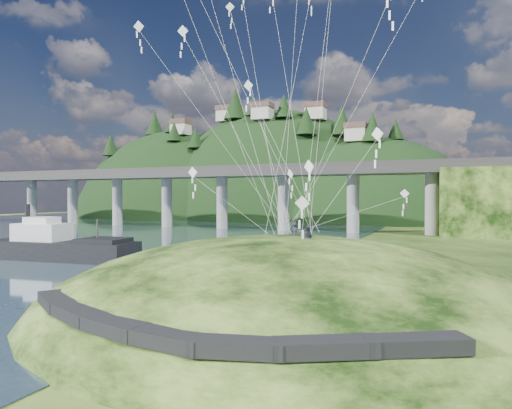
% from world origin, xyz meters
% --- Properties ---
extents(ground, '(320.00, 320.00, 0.00)m').
position_xyz_m(ground, '(0.00, 0.00, 0.00)').
color(ground, black).
rests_on(ground, ground).
extents(grass_hill, '(36.00, 32.00, 13.00)m').
position_xyz_m(grass_hill, '(8.00, 2.00, -1.50)').
color(grass_hill, black).
rests_on(grass_hill, ground).
extents(footpath, '(22.29, 5.84, 0.83)m').
position_xyz_m(footpath, '(7.46, -9.74, 2.08)').
color(footpath, black).
rests_on(footpath, ground).
extents(bridge, '(160.00, 11.00, 15.00)m').
position_xyz_m(bridge, '(-26.46, 70.07, 9.70)').
color(bridge, '#2D2B2B').
rests_on(bridge, ground).
extents(far_ridge, '(153.00, 70.00, 94.50)m').
position_xyz_m(far_ridge, '(-43.58, 122.17, -7.44)').
color(far_ridge, black).
rests_on(far_ridge, ground).
extents(work_barge, '(19.60, 7.28, 6.70)m').
position_xyz_m(work_barge, '(-25.68, 14.77, 1.68)').
color(work_barge, black).
rests_on(work_barge, ground).
extents(wooden_dock, '(12.71, 4.16, 0.90)m').
position_xyz_m(wooden_dock, '(-6.59, 5.52, 0.39)').
color(wooden_dock, '#3C2418').
rests_on(wooden_dock, ground).
extents(kite_flyers, '(2.33, 2.84, 1.77)m').
position_xyz_m(kite_flyers, '(8.69, 2.69, 5.78)').
color(kite_flyers, '#272935').
rests_on(kite_flyers, ground).
extents(kite_swarm, '(18.40, 15.95, 22.05)m').
position_xyz_m(kite_swarm, '(6.27, 3.62, 18.37)').
color(kite_swarm, white).
rests_on(kite_swarm, ground).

